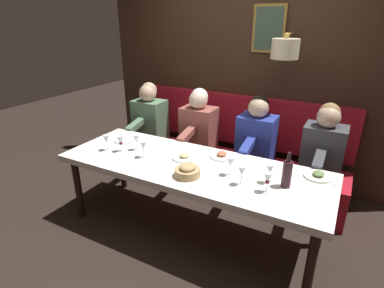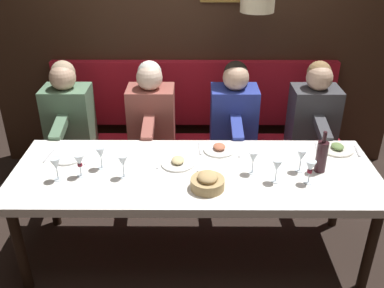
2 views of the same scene
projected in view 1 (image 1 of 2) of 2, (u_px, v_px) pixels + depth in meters
ground_plane at (191, 230)px, 3.11m from camera, size 12.00×12.00×0.00m
dining_table at (191, 170)px, 2.85m from camera, size 0.90×2.52×0.74m
banquette_bench at (226, 174)px, 3.75m from camera, size 0.52×2.72×0.45m
back_wall_panel at (248, 73)px, 3.78m from camera, size 0.59×3.92×2.90m
diner_nearest at (324, 145)px, 3.06m from camera, size 0.60×0.40×0.79m
diner_near at (257, 133)px, 3.37m from camera, size 0.60×0.40×0.79m
diner_middle at (199, 124)px, 3.68m from camera, size 0.60×0.40×0.79m
diner_far at (149, 115)px, 4.00m from camera, size 0.60×0.40×0.79m
place_setting_0 at (318, 175)px, 2.59m from camera, size 0.24×0.33×0.05m
place_setting_1 at (125, 140)px, 3.37m from camera, size 0.24×0.32×0.01m
place_setting_2 at (185, 157)px, 2.94m from camera, size 0.24×0.32×0.05m
place_setting_3 at (222, 155)px, 2.97m from camera, size 0.24×0.32×0.05m
wine_glass_0 at (268, 179)px, 2.34m from camera, size 0.07×0.07×0.16m
wine_glass_1 at (143, 146)px, 2.92m from camera, size 0.07×0.07×0.16m
wine_glass_2 at (242, 172)px, 2.44m from camera, size 0.07×0.07×0.16m
wine_glass_3 at (230, 163)px, 2.59m from camera, size 0.07×0.07×0.16m
wine_glass_4 at (106, 140)px, 3.08m from camera, size 0.07×0.07×0.16m
wine_glass_5 at (120, 141)px, 3.06m from camera, size 0.07×0.07×0.16m
wine_glass_6 at (137, 139)px, 3.09m from camera, size 0.07×0.07×0.16m
wine_glass_7 at (270, 170)px, 2.46m from camera, size 0.07×0.07×0.16m
wine_bottle at (287, 174)px, 2.41m from camera, size 0.08×0.08×0.30m
bread_bowl at (187, 171)px, 2.60m from camera, size 0.22×0.22×0.12m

